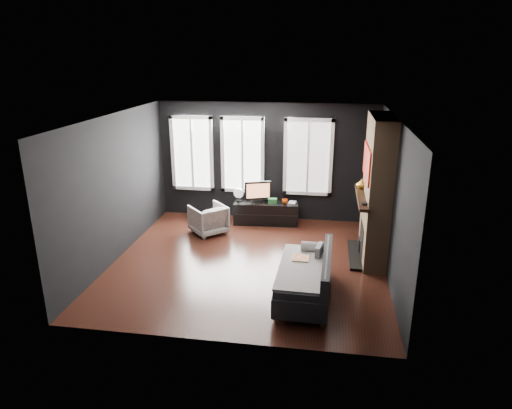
% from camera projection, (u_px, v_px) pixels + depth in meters
% --- Properties ---
extents(floor, '(5.00, 5.00, 0.00)m').
position_uv_depth(floor, '(248.00, 262.00, 8.56)').
color(floor, black).
rests_on(floor, ground).
extents(ceiling, '(5.00, 5.00, 0.00)m').
position_uv_depth(ceiling, '(247.00, 117.00, 7.71)').
color(ceiling, white).
rests_on(ceiling, ground).
extents(wall_back, '(5.00, 0.02, 2.70)m').
position_uv_depth(wall_back, '(266.00, 162.00, 10.48)').
color(wall_back, black).
rests_on(wall_back, ground).
extents(wall_left, '(0.02, 5.00, 2.70)m').
position_uv_depth(wall_left, '(116.00, 187.00, 8.50)').
color(wall_left, black).
rests_on(wall_left, ground).
extents(wall_right, '(0.02, 5.00, 2.70)m').
position_uv_depth(wall_right, '(392.00, 200.00, 7.77)').
color(wall_right, black).
rests_on(wall_right, ground).
extents(windows, '(4.00, 0.16, 1.76)m').
position_uv_depth(windows, '(247.00, 117.00, 10.18)').
color(windows, white).
rests_on(windows, wall_back).
extents(fireplace, '(0.70, 1.62, 2.70)m').
position_uv_depth(fireplace, '(377.00, 190.00, 8.36)').
color(fireplace, '#93724C').
rests_on(fireplace, floor).
extents(sofa, '(0.95, 1.82, 0.77)m').
position_uv_depth(sofa, '(304.00, 275.00, 7.24)').
color(sofa, '#252628').
rests_on(sofa, floor).
extents(stripe_pillow, '(0.14, 0.33, 0.32)m').
position_uv_depth(stripe_pillow, '(319.00, 254.00, 7.59)').
color(stripe_pillow, gray).
rests_on(stripe_pillow, sofa).
extents(armchair, '(0.93, 0.93, 0.70)m').
position_uv_depth(armchair, '(208.00, 218.00, 9.84)').
color(armchair, silver).
rests_on(armchair, floor).
extents(media_console, '(1.49, 0.56, 0.50)m').
position_uv_depth(media_console, '(266.00, 213.00, 10.45)').
color(media_console, black).
rests_on(media_console, floor).
extents(monitor, '(0.62, 0.32, 0.55)m').
position_uv_depth(monitor, '(258.00, 190.00, 10.32)').
color(monitor, black).
rests_on(monitor, media_console).
extents(desk_fan, '(0.23, 0.23, 0.32)m').
position_uv_depth(desk_fan, '(239.00, 195.00, 10.39)').
color(desk_fan, gray).
rests_on(desk_fan, media_console).
extents(mug, '(0.16, 0.14, 0.13)m').
position_uv_depth(mug, '(285.00, 201.00, 10.28)').
color(mug, '#C6420A').
rests_on(mug, media_console).
extents(book, '(0.16, 0.04, 0.22)m').
position_uv_depth(book, '(289.00, 198.00, 10.34)').
color(book, '#B4A18F').
rests_on(book, media_console).
extents(storage_box, '(0.21, 0.14, 0.11)m').
position_uv_depth(storage_box, '(273.00, 201.00, 10.31)').
color(storage_box, '#286C31').
rests_on(storage_box, media_console).
extents(mantel_vase, '(0.22, 0.23, 0.19)m').
position_uv_depth(mantel_vase, '(361.00, 184.00, 8.83)').
color(mantel_vase, gold).
rests_on(mantel_vase, fireplace).
extents(mantel_clock, '(0.12, 0.12, 0.04)m').
position_uv_depth(mantel_clock, '(365.00, 204.00, 7.92)').
color(mantel_clock, black).
rests_on(mantel_clock, fireplace).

